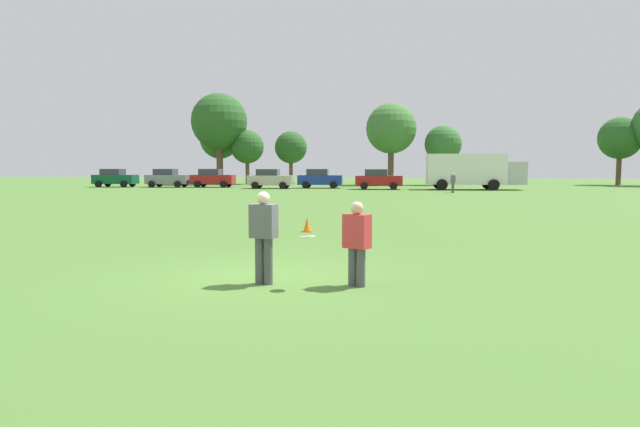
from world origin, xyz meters
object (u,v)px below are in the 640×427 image
object	(u,v)px
traffic_cone	(307,225)
parked_car_mid_right	(270,179)
bystander_sideline_watcher	(453,182)
parked_car_center	(212,178)
box_truck	(473,170)
frisbee	(307,237)
parked_car_mid_left	(168,178)
player_thrower	(264,232)
player_defender	(357,239)
parked_car_near_right	(320,178)
parked_car_far_right	(378,179)
parked_car_near_left	(115,178)

from	to	relation	value
traffic_cone	parked_car_mid_right	xyz separation A→B (m)	(-9.84, 33.20, 0.69)
traffic_cone	bystander_sideline_watcher	distance (m)	28.18
parked_car_center	box_truck	world-z (taller)	box_truck
frisbee	parked_car_mid_left	size ratio (longest dim) A/B	0.06
player_thrower	frisbee	distance (m)	0.86
player_defender	parked_car_center	bearing A→B (deg)	113.39
parked_car_center	parked_car_near_right	bearing A→B (deg)	-1.74
parked_car_near_right	traffic_cone	bearing A→B (deg)	-81.19
traffic_cone	parked_car_far_right	xyz separation A→B (m)	(0.27, 33.01, 0.69)
traffic_cone	parked_car_far_right	size ratio (longest dim) A/B	0.11
bystander_sideline_watcher	parked_car_mid_right	bearing A→B (deg)	160.49
player_defender	parked_car_near_right	world-z (taller)	parked_car_near_right
bystander_sideline_watcher	parked_car_near_right	bearing A→B (deg)	147.72
player_defender	box_truck	distance (m)	42.09
player_defender	bystander_sideline_watcher	size ratio (longest dim) A/B	0.95
traffic_cone	parked_car_mid_right	bearing A→B (deg)	106.52
frisbee	parked_car_mid_right	distance (m)	42.96
parked_car_far_right	parked_car_near_right	bearing A→B (deg)	161.35
player_defender	parked_car_center	xyz separation A→B (m)	(-18.67, 43.18, 0.08)
frisbee	bystander_sideline_watcher	distance (m)	35.97
parked_car_near_right	player_thrower	bearing A→B (deg)	-81.87
traffic_cone	parked_car_near_left	world-z (taller)	parked_car_near_left
traffic_cone	parked_car_center	world-z (taller)	parked_car_center
box_truck	parked_car_mid_left	bearing A→B (deg)	178.17
frisbee	parked_car_mid_left	bearing A→B (deg)	117.47
parked_car_mid_left	parked_car_near_right	distance (m)	15.31
frisbee	traffic_cone	xyz separation A→B (m)	(-1.56, 8.22, -0.68)
traffic_cone	parked_car_near_left	xyz separation A→B (m)	(-26.15, 34.22, 0.69)
bystander_sideline_watcher	parked_car_mid_left	bearing A→B (deg)	165.13
parked_car_mid_left	parked_car_far_right	world-z (taller)	same
player_defender	parked_car_near_left	distance (m)	50.90
traffic_cone	player_thrower	bearing A→B (deg)	-84.84
parked_car_near_right	parked_car_far_right	xyz separation A→B (m)	(5.68, -1.92, 0.00)
parked_car_mid_left	parked_car_far_right	distance (m)	21.06
parked_car_near_left	parked_car_center	distance (m)	9.93
frisbee	traffic_cone	world-z (taller)	frisbee
frisbee	parked_car_near_right	size ratio (longest dim) A/B	0.06
parked_car_mid_right	parked_car_near_left	bearing A→B (deg)	176.41
player_defender	parked_car_near_left	size ratio (longest dim) A/B	0.35
traffic_cone	parked_car_near_right	xyz separation A→B (m)	(-5.41, 34.93, 0.69)
player_defender	parked_car_near_left	world-z (taller)	parked_car_near_left
player_thrower	parked_car_mid_right	xyz separation A→B (m)	(-10.57, 41.21, -0.02)
player_defender	parked_car_mid_left	xyz separation A→B (m)	(-23.12, 42.55, 0.08)
parked_car_near_left	parked_car_near_right	xyz separation A→B (m)	(20.74, 0.71, 0.00)
parked_car_mid_left	parked_car_center	distance (m)	4.49
frisbee	parked_car_far_right	world-z (taller)	parked_car_far_right
parked_car_near_left	parked_car_mid_left	xyz separation A→B (m)	(5.43, 0.42, 0.00)
traffic_cone	parked_car_mid_right	world-z (taller)	parked_car_mid_right
player_defender	parked_car_far_right	distance (m)	40.99
parked_car_far_right	bystander_sideline_watcher	distance (m)	8.38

